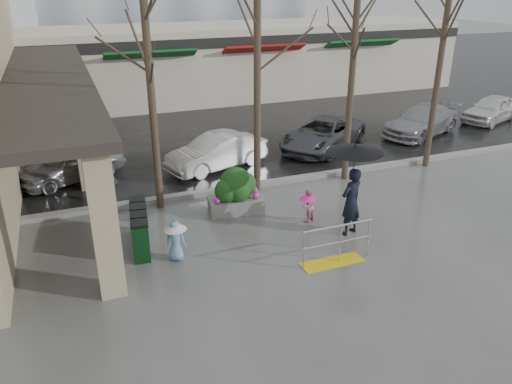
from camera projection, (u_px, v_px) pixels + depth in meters
ground at (265, 250)px, 12.96m from camera, size 120.00×120.00×0.00m
street_asphalt at (133, 88)px, 31.75m from camera, size 120.00×36.00×0.01m
curb at (219, 191)px, 16.35m from camera, size 120.00×0.30×0.15m
canopy_slab at (43, 70)px, 16.74m from camera, size 2.80×18.00×0.25m
pillar_front at (104, 222)px, 10.53m from camera, size 0.55×0.55×3.50m
pillar_back at (83, 138)px, 16.08m from camera, size 0.55×0.55×3.50m
storefront_row at (177, 63)px, 28.18m from camera, size 34.00×6.74×4.00m
handrail at (335, 249)px, 12.24m from camera, size 1.90×0.50×1.03m
tree_west at (146, 35)px, 13.34m from camera, size 3.20×3.20×6.80m
tree_midwest at (257, 25)px, 14.36m from camera, size 3.20×3.20×7.00m
tree_mideast at (355, 34)px, 15.62m from camera, size 3.20×3.20×6.50m
tree_east at (447, 14)px, 16.59m from camera, size 3.20×3.20×7.20m
woman at (353, 181)px, 13.18m from camera, size 1.51×1.51×2.58m
child_pink at (308, 204)px, 14.27m from camera, size 0.58×0.54×0.97m
child_blue at (175, 237)px, 12.27m from camera, size 0.62×0.59×1.07m
planter at (236, 191)px, 14.81m from camera, size 1.71×1.02×1.41m
news_boxes at (140, 228)px, 12.93m from camera, size 0.66×1.93×1.05m
car_a at (71, 163)px, 17.17m from camera, size 3.97×3.00×1.26m
car_b at (217, 152)px, 18.23m from camera, size 4.05×2.41×1.26m
car_c at (323, 134)px, 20.36m from camera, size 4.92×4.29×1.26m
car_d at (422, 121)px, 22.18m from camera, size 4.69×3.26×1.26m
car_e at (492, 109)px, 24.19m from camera, size 3.98×2.62×1.26m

